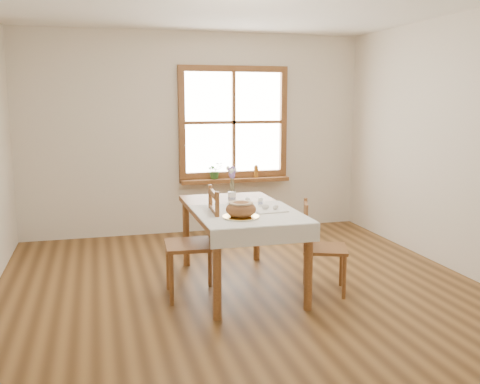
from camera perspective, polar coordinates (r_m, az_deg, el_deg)
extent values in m
plane|color=brown|center=(4.91, 0.93, -10.99)|extent=(5.00, 5.00, 0.00)
cube|color=silver|center=(7.04, -4.73, 6.17)|extent=(4.50, 0.10, 2.60)
cube|color=silver|center=(2.34, 18.28, -1.63)|extent=(4.50, 0.10, 2.60)
cube|color=silver|center=(5.66, 23.48, 4.51)|extent=(0.10, 5.00, 2.60)
cube|color=brown|center=(7.11, -0.69, 13.01)|extent=(1.46, 0.08, 0.08)
cube|color=brown|center=(7.16, -0.67, 1.92)|extent=(1.46, 0.08, 0.08)
cube|color=brown|center=(6.96, -6.23, 7.34)|extent=(0.08, 0.08, 1.30)
cube|color=brown|center=(7.30, 4.61, 7.48)|extent=(0.08, 0.08, 1.30)
cube|color=brown|center=(7.10, -0.68, 7.44)|extent=(0.04, 0.06, 1.30)
cube|color=brown|center=(7.10, -0.68, 7.44)|extent=(1.30, 0.06, 0.04)
cube|color=white|center=(7.13, -0.74, 7.45)|extent=(1.30, 0.01, 1.30)
cube|color=brown|center=(7.12, -0.55, 1.30)|extent=(1.46, 0.20, 0.05)
cube|color=brown|center=(4.98, 0.00, -1.98)|extent=(0.90, 1.60, 0.05)
cylinder|color=brown|center=(4.30, -2.46, -9.12)|extent=(0.07, 0.07, 0.70)
cylinder|color=brown|center=(4.53, 7.32, -8.21)|extent=(0.07, 0.07, 0.70)
cylinder|color=brown|center=(5.69, -5.77, -4.41)|extent=(0.07, 0.07, 0.70)
cylinder|color=brown|center=(5.87, 1.79, -3.94)|extent=(0.07, 0.07, 0.70)
cube|color=white|center=(4.69, 0.97, -2.36)|extent=(0.91, 0.99, 0.01)
cylinder|color=white|center=(4.51, 0.10, -2.69)|extent=(0.38, 0.38, 0.02)
ellipsoid|color=#956235|center=(4.49, 0.10, -1.71)|extent=(0.26, 0.26, 0.14)
cube|color=white|center=(4.80, 3.16, -1.96)|extent=(0.30, 0.26, 0.01)
cylinder|color=white|center=(4.99, 0.80, -1.04)|extent=(0.05, 0.05, 0.09)
cylinder|color=white|center=(4.98, 2.19, -1.06)|extent=(0.06, 0.06, 0.09)
cylinder|color=white|center=(5.28, -0.88, -0.55)|extent=(0.10, 0.10, 0.09)
imported|color=#33692A|center=(7.04, -2.71, 2.10)|extent=(0.25, 0.27, 0.17)
cylinder|color=#B56F21|center=(7.18, 1.72, 2.25)|extent=(0.07, 0.07, 0.17)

